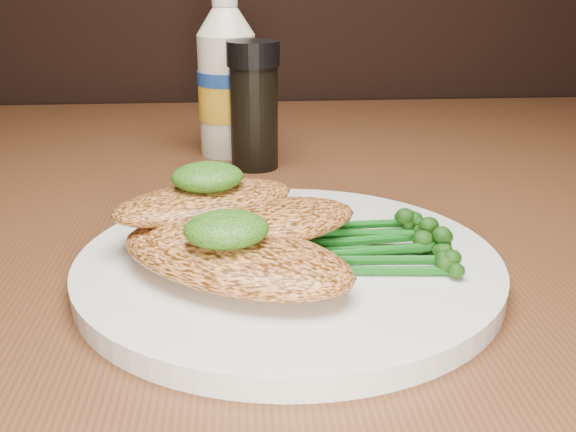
{
  "coord_description": "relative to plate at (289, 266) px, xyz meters",
  "views": [
    {
      "loc": [
        -0.03,
        0.45,
        0.95
      ],
      "look_at": [
        -0.0,
        0.86,
        0.79
      ],
      "focal_mm": 42.11,
      "sensor_mm": 36.0,
      "label": 1
    }
  ],
  "objects": [
    {
      "name": "plate",
      "position": [
        0.0,
        0.0,
        0.0
      ],
      "size": [
        0.28,
        0.28,
        0.01
      ],
      "primitive_type": "cylinder",
      "color": "white",
      "rests_on": "dining_table"
    },
    {
      "name": "chicken_front",
      "position": [
        -0.04,
        -0.03,
        0.02
      ],
      "size": [
        0.18,
        0.16,
        0.03
      ],
      "primitive_type": "ellipsoid",
      "rotation": [
        0.0,
        0.0,
        -0.61
      ],
      "color": "#E18847",
      "rests_on": "plate"
    },
    {
      "name": "chicken_mid",
      "position": [
        -0.02,
        0.01,
        0.03
      ],
      "size": [
        0.16,
        0.12,
        0.02
      ],
      "primitive_type": "ellipsoid",
      "rotation": [
        0.0,
        0.0,
        0.37
      ],
      "color": "#E18847",
      "rests_on": "plate"
    },
    {
      "name": "chicken_back",
      "position": [
        -0.06,
        0.03,
        0.03
      ],
      "size": [
        0.15,
        0.12,
        0.02
      ],
      "primitive_type": "ellipsoid",
      "rotation": [
        0.0,
        0.0,
        0.45
      ],
      "color": "#E18847",
      "rests_on": "plate"
    },
    {
      "name": "pesto_front",
      "position": [
        -0.04,
        -0.03,
        0.04
      ],
      "size": [
        0.06,
        0.05,
        0.02
      ],
      "primitive_type": "ellipsoid",
      "rotation": [
        0.0,
        0.0,
        0.15
      ],
      "color": "#0C3608",
      "rests_on": "chicken_front"
    },
    {
      "name": "pesto_back",
      "position": [
        -0.05,
        0.04,
        0.05
      ],
      "size": [
        0.06,
        0.05,
        0.02
      ],
      "primitive_type": "ellipsoid",
      "rotation": [
        0.0,
        0.0,
        0.15
      ],
      "color": "#0C3608",
      "rests_on": "chicken_back"
    },
    {
      "name": "broccolini_bundle",
      "position": [
        0.05,
        0.0,
        0.02
      ],
      "size": [
        0.15,
        0.13,
        0.02
      ],
      "primitive_type": null,
      "rotation": [
        0.0,
        0.0,
        -0.22
      ],
      "color": "#135816",
      "rests_on": "plate"
    },
    {
      "name": "mayo_bottle",
      "position": [
        -0.04,
        0.31,
        0.08
      ],
      "size": [
        0.07,
        0.07,
        0.18
      ],
      "primitive_type": null,
      "rotation": [
        0.0,
        0.0,
        0.14
      ],
      "color": "beige",
      "rests_on": "dining_table"
    },
    {
      "name": "pepper_grinder",
      "position": [
        -0.02,
        0.26,
        0.06
      ],
      "size": [
        0.05,
        0.05,
        0.13
      ],
      "primitive_type": null,
      "rotation": [
        0.0,
        0.0,
        0.06
      ],
      "color": "black",
      "rests_on": "dining_table"
    }
  ]
}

